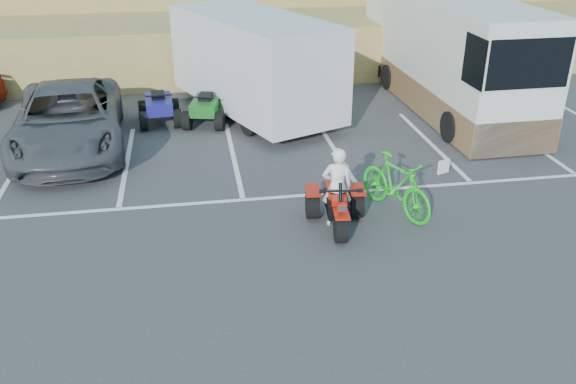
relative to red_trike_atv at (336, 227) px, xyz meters
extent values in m
plane|color=#39393B|center=(-1.76, -0.85, 0.00)|extent=(100.00, 100.00, 0.00)
cube|color=white|center=(-7.16, 4.15, 0.00)|extent=(0.12, 5.00, 0.01)
cube|color=white|center=(-4.46, 4.15, 0.00)|extent=(0.12, 5.00, 0.01)
cube|color=white|center=(-1.76, 4.15, 0.00)|extent=(0.12, 5.00, 0.01)
cube|color=white|center=(0.94, 4.15, 0.00)|extent=(0.12, 5.00, 0.01)
cube|color=white|center=(3.64, 4.15, 0.00)|extent=(0.12, 5.00, 0.01)
cube|color=white|center=(6.34, 4.15, 0.00)|extent=(0.12, 5.00, 0.01)
cube|color=white|center=(-1.76, 1.55, 0.00)|extent=(28.00, 0.12, 0.01)
cube|color=olive|center=(-1.76, 13.15, 1.00)|extent=(40.00, 6.00, 2.00)
cube|color=olive|center=(-1.76, 16.65, 2.00)|extent=(40.00, 4.00, 2.20)
imported|color=white|center=(0.02, 0.15, 0.84)|extent=(0.65, 0.47, 1.68)
imported|color=#14BF19|center=(1.36, 0.45, 0.63)|extent=(1.38, 2.18, 1.27)
imported|color=#43454B|center=(-5.95, 5.38, 0.82)|extent=(3.23, 6.11, 1.64)
cube|color=silver|center=(-0.79, 7.49, 1.65)|extent=(4.85, 6.87, 2.66)
cylinder|color=black|center=(-0.79, 7.49, 0.37)|extent=(2.44, 1.60, 0.74)
cube|color=silver|center=(5.29, 7.52, 1.74)|extent=(2.50, 9.47, 3.40)
cube|color=brown|center=(5.29, 7.52, 0.52)|extent=(2.55, 9.47, 0.94)
cube|color=black|center=(5.36, 2.78, 2.45)|extent=(2.17, 0.05, 1.23)
camera|label=1|loc=(-2.77, -10.54, 6.08)|focal=38.00mm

